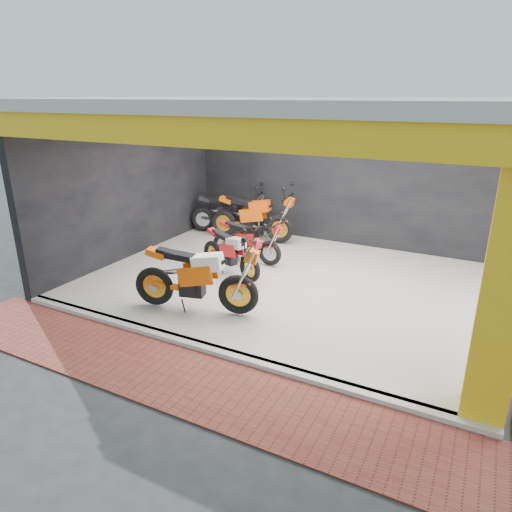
# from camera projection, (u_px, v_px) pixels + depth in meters

# --- Properties ---
(ground) EXTENTS (80.00, 80.00, 0.00)m
(ground) POSITION_uv_depth(u_px,v_px,m) (244.00, 325.00, 7.89)
(ground) COLOR #2D2D30
(ground) RESTS_ON ground
(showroom_floor) EXTENTS (8.00, 6.00, 0.10)m
(showroom_floor) POSITION_uv_depth(u_px,v_px,m) (290.00, 282.00, 9.54)
(showroom_floor) COLOR silver
(showroom_floor) RESTS_ON ground
(showroom_ceiling) EXTENTS (8.40, 6.40, 0.20)m
(showroom_ceiling) POSITION_uv_depth(u_px,v_px,m) (295.00, 104.00, 8.36)
(showroom_ceiling) COLOR beige
(showroom_ceiling) RESTS_ON corner_column
(back_wall) EXTENTS (8.20, 0.20, 3.50)m
(back_wall) POSITION_uv_depth(u_px,v_px,m) (340.00, 178.00, 11.57)
(back_wall) COLOR black
(back_wall) RESTS_ON ground
(left_wall) EXTENTS (0.20, 6.20, 3.50)m
(left_wall) POSITION_uv_depth(u_px,v_px,m) (132.00, 185.00, 10.75)
(left_wall) COLOR black
(left_wall) RESTS_ON ground
(corner_column) EXTENTS (0.50, 0.50, 3.50)m
(corner_column) POSITION_uv_depth(u_px,v_px,m) (506.00, 287.00, 5.05)
(corner_column) COLOR yellow
(corner_column) RESTS_ON ground
(header_beam_front) EXTENTS (8.40, 0.30, 0.40)m
(header_beam_front) POSITION_uv_depth(u_px,v_px,m) (204.00, 132.00, 5.95)
(header_beam_front) COLOR yellow
(header_beam_front) RESTS_ON corner_column
(floor_kerb) EXTENTS (8.00, 0.20, 0.10)m
(floor_kerb) POSITION_uv_depth(u_px,v_px,m) (212.00, 350.00, 7.02)
(floor_kerb) COLOR silver
(floor_kerb) RESTS_ON ground
(paver_front) EXTENTS (9.00, 1.40, 0.03)m
(paver_front) POSITION_uv_depth(u_px,v_px,m) (182.00, 378.00, 6.38)
(paver_front) COLOR brown
(paver_front) RESTS_ON ground
(moto_hero) EXTENTS (2.57, 1.46, 1.48)m
(moto_hero) POSITION_uv_depth(u_px,v_px,m) (238.00, 276.00, 7.78)
(moto_hero) COLOR #EA5909
(moto_hero) RESTS_ON showroom_floor
(moto_row_a) EXTENTS (2.07, 1.35, 1.18)m
(moto_row_a) POSITION_uv_depth(u_px,v_px,m) (250.00, 255.00, 9.20)
(moto_row_a) COLOR red
(moto_row_a) RESTS_ON showroom_floor
(moto_row_b) EXTENTS (1.94, 0.80, 1.17)m
(moto_row_b) POSITION_uv_depth(u_px,v_px,m) (270.00, 241.00, 10.12)
(moto_row_b) COLOR #AD1D12
(moto_row_b) RESTS_ON showroom_floor
(moto_row_c) EXTENTS (2.52, 1.17, 1.49)m
(moto_row_c) POSITION_uv_depth(u_px,v_px,m) (280.00, 216.00, 11.62)
(moto_row_c) COLOR #DB5409
(moto_row_c) RESTS_ON showroom_floor
(moto_row_d) EXTENTS (2.35, 1.36, 1.35)m
(moto_row_d) POSITION_uv_depth(u_px,v_px,m) (253.00, 211.00, 12.39)
(moto_row_d) COLOR black
(moto_row_d) RESTS_ON showroom_floor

